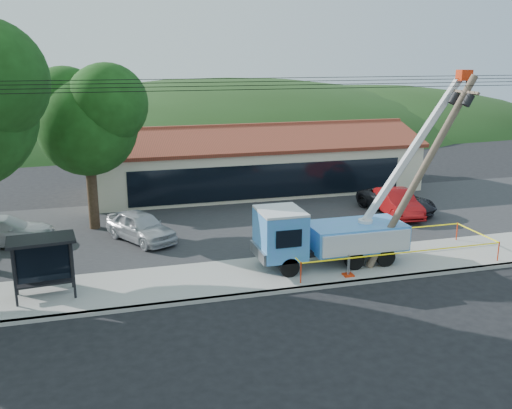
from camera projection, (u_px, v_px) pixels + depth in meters
The scene contains 17 objects.
ground at pixel (296, 315), 20.97m from camera, with size 120.00×120.00×0.00m, color black.
curb at pixel (278, 291), 22.90m from camera, with size 60.00×0.25×0.15m, color #A5A39A.
sidewalk at pixel (265, 274), 24.67m from camera, with size 60.00×4.00×0.15m, color #A5A39A.
parking_lot at pixel (224, 224), 32.12m from camera, with size 60.00×12.00×0.10m, color #28282B.
strip_mall at pixel (254, 163), 40.13m from camera, with size 22.50×8.53×4.67m.
tree_lot at pixel (87, 116), 29.62m from camera, with size 6.30×5.60×8.94m.
hill_west at pixel (22, 135), 68.15m from camera, with size 78.40×56.00×28.00m, color #1F3A15.
hill_center at pixel (226, 127), 74.76m from camera, with size 89.60×64.00×32.00m, color #1F3A15.
hill_east at pixel (365, 123), 80.05m from camera, with size 72.80×52.00×26.00m, color #1F3A15.
utility_truck at pixel (327, 233), 25.37m from camera, with size 9.75×3.63×8.51m.
leaning_pole at pixel (426, 163), 24.81m from camera, with size 4.82×1.77×8.42m.
bus_shelter at pixel (42, 253), 21.98m from camera, with size 2.62×1.76×2.39m.
caution_tape at pixel (387, 245), 26.13m from camera, with size 9.64×3.20×0.92m.
car_silver at pixel (142, 242), 29.10m from camera, with size 1.78×4.44×1.51m, color #B8BAC0.
car_red at pixel (396, 217), 33.69m from camera, with size 1.62×4.63×1.53m, color #A51012.
car_white at pixel (6, 247), 28.48m from camera, with size 2.03×5.00×1.45m, color silver.
car_dark at pixel (396, 213), 34.50m from camera, with size 2.33×5.05×1.40m, color black.
Camera 1 is at (-6.67, -18.09, 9.31)m, focal length 40.00 mm.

